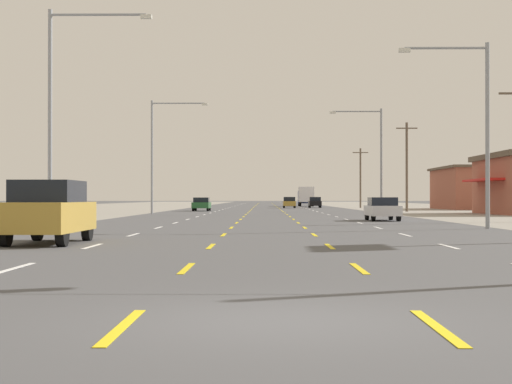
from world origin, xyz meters
The scene contains 16 objects.
ground_plane centered at (0.00, 66.00, 0.00)m, with size 572.00×572.00×0.00m, color #4C4C4F.
lane_markings centered at (0.00, 104.50, 0.01)m, with size 10.64×227.60×0.01m.
signal_span_wire centered at (0.20, 7.98, 5.19)m, with size 25.82×0.52×8.54m.
suv_far_left_nearest centered at (-6.94, 16.03, 1.03)m, with size 1.98×4.90×1.98m.
sedan_far_right_near centered at (7.23, 41.82, 0.76)m, with size 1.80×4.50×1.46m.
sedan_far_left_mid centered at (-6.98, 78.75, 0.76)m, with size 1.80×4.50×1.46m.
hatchback_inner_right_midfar centered at (3.27, 104.48, 0.78)m, with size 1.72×3.90×1.54m.
hatchback_far_right_far centered at (7.00, 107.26, 0.78)m, with size 1.72×3.90×1.54m.
box_truck_far_right_farther centered at (6.75, 127.46, 1.84)m, with size 2.40×7.20×3.23m.
storefront_right_row_2 centered at (26.99, 93.17, 2.66)m, with size 10.48×15.47×5.30m.
streetlight_left_row_0 centered at (-9.64, 28.32, 5.97)m, with size 4.84×0.26×10.21m.
streetlight_right_row_0 centered at (9.68, 28.32, 5.07)m, with size 4.19×0.26×8.62m.
streetlight_left_row_1 centered at (-9.60, 62.77, 5.91)m, with size 5.04×0.26×10.06m.
streetlight_right_row_1 centered at (9.63, 62.77, 5.48)m, with size 4.66×0.26×9.32m.
utility_pole_right_row_1 centered at (14.58, 75.37, 4.82)m, with size 2.20×0.26×9.25m.
utility_pole_right_row_2 centered at (13.44, 106.62, 4.41)m, with size 2.20×0.26×8.44m.
Camera 1 is at (-0.17, -9.62, 1.44)m, focal length 57.52 mm.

